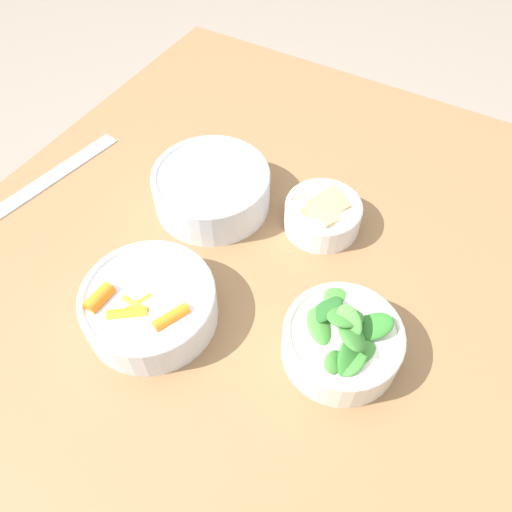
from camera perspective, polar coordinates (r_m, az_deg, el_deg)
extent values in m
plane|color=gray|center=(1.39, -0.04, -19.80)|extent=(10.00, 10.00, 0.00)
cube|color=olive|center=(0.74, -0.07, -2.82)|extent=(1.08, 0.94, 0.03)
cube|color=brown|center=(1.30, 27.18, -3.81)|extent=(0.06, 0.06, 0.70)
cube|color=brown|center=(1.43, -4.71, 9.56)|extent=(0.06, 0.06, 0.70)
cylinder|color=silver|center=(0.68, -11.99, -5.57)|extent=(0.18, 0.18, 0.05)
torus|color=silver|center=(0.66, -12.37, -4.35)|extent=(0.18, 0.18, 0.01)
cylinder|color=orange|center=(0.65, -10.05, -6.84)|extent=(0.04, 0.04, 0.02)
cylinder|color=orange|center=(0.66, -13.46, -5.86)|extent=(0.02, 0.04, 0.02)
cylinder|color=orange|center=(0.66, -14.38, -6.70)|extent=(0.05, 0.05, 0.02)
cylinder|color=orange|center=(0.69, -11.49, -2.46)|extent=(0.04, 0.05, 0.02)
cylinder|color=orange|center=(0.66, -13.22, -5.71)|extent=(0.05, 0.04, 0.02)
cylinder|color=orange|center=(0.63, -9.67, -6.95)|extent=(0.05, 0.03, 0.02)
cylinder|color=orange|center=(0.67, -17.47, -4.62)|extent=(0.04, 0.02, 0.02)
cylinder|color=silver|center=(0.65, 9.73, -9.77)|extent=(0.15, 0.15, 0.05)
torus|color=silver|center=(0.63, 10.04, -8.70)|extent=(0.15, 0.15, 0.01)
ellipsoid|color=#3D8433|center=(0.60, 10.93, -8.96)|extent=(0.06, 0.06, 0.05)
ellipsoid|color=#2D7028|center=(0.63, 13.25, -7.86)|extent=(0.06, 0.06, 0.03)
ellipsoid|color=#2D7028|center=(0.61, 10.83, -11.58)|extent=(0.07, 0.05, 0.05)
ellipsoid|color=#4C933D|center=(0.66, 9.67, -5.19)|extent=(0.05, 0.06, 0.04)
ellipsoid|color=#235B23|center=(0.63, 8.04, -6.12)|extent=(0.06, 0.05, 0.03)
ellipsoid|color=#3D8433|center=(0.61, 10.97, -11.30)|extent=(0.05, 0.04, 0.03)
ellipsoid|color=#3D8433|center=(0.61, 10.19, -6.90)|extent=(0.07, 0.06, 0.05)
ellipsoid|color=#4C933D|center=(0.61, 8.94, -11.87)|extent=(0.05, 0.03, 0.03)
ellipsoid|color=#4C933D|center=(0.60, 10.61, -7.38)|extent=(0.05, 0.05, 0.04)
ellipsoid|color=#3D8433|center=(0.62, 12.44, -11.95)|extent=(0.07, 0.05, 0.05)
ellipsoid|color=#4C933D|center=(0.63, 7.30, -7.97)|extent=(0.06, 0.06, 0.02)
cylinder|color=silver|center=(0.80, -5.06, 7.57)|extent=(0.18, 0.18, 0.06)
torus|color=silver|center=(0.78, -5.22, 9.18)|extent=(0.18, 0.18, 0.01)
cylinder|color=#9E6B4C|center=(0.80, -5.01, 7.09)|extent=(0.17, 0.17, 0.03)
ellipsoid|color=#8E5B3D|center=(0.83, -2.26, 11.28)|extent=(0.01, 0.01, 0.01)
ellipsoid|color=#8E5B3D|center=(0.78, -7.32, 7.13)|extent=(0.01, 0.01, 0.01)
ellipsoid|color=#AD7551|center=(0.82, -9.08, 9.81)|extent=(0.01, 0.01, 0.01)
ellipsoid|color=#AD7551|center=(0.84, -6.98, 11.69)|extent=(0.01, 0.01, 0.01)
ellipsoid|color=#AD7551|center=(0.76, -5.69, 6.35)|extent=(0.01, 0.01, 0.01)
ellipsoid|color=#8E5B3D|center=(0.85, -4.37, 11.89)|extent=(0.01, 0.01, 0.01)
ellipsoid|color=#A36B4C|center=(0.82, -0.21, 10.52)|extent=(0.01, 0.01, 0.01)
ellipsoid|color=#AD7551|center=(0.76, -2.83, 6.74)|extent=(0.01, 0.01, 0.01)
ellipsoid|color=#A36B4C|center=(0.81, -6.75, 9.45)|extent=(0.01, 0.01, 0.01)
ellipsoid|color=#A36B4C|center=(0.78, -5.06, 7.13)|extent=(0.01, 0.01, 0.01)
cylinder|color=#E0A88E|center=(0.80, -6.08, 9.53)|extent=(0.03, 0.03, 0.01)
cylinder|color=tan|center=(0.82, -1.83, 10.80)|extent=(0.03, 0.03, 0.01)
cylinder|color=tan|center=(0.80, -8.35, 9.29)|extent=(0.03, 0.03, 0.01)
cylinder|color=white|center=(0.78, 7.60, 4.55)|extent=(0.12, 0.12, 0.04)
torus|color=white|center=(0.76, 7.77, 5.63)|extent=(0.12, 0.12, 0.01)
cube|color=tan|center=(0.78, 8.82, 5.53)|extent=(0.06, 0.06, 0.02)
cube|color=tan|center=(0.77, 7.87, 5.31)|extent=(0.06, 0.06, 0.02)
cube|color=tan|center=(0.76, 6.35, 5.38)|extent=(0.07, 0.07, 0.02)
cube|color=tan|center=(0.76, 7.65, 5.30)|extent=(0.06, 0.06, 0.03)
cube|color=tan|center=(0.76, 8.19, 5.07)|extent=(0.07, 0.07, 0.02)
cube|color=tan|center=(0.76, 8.43, 5.97)|extent=(0.06, 0.06, 0.02)
cube|color=silver|center=(0.92, -22.86, 7.88)|extent=(0.29, 0.07, 0.00)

